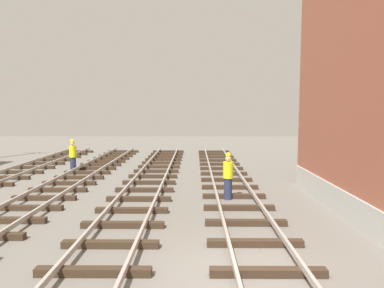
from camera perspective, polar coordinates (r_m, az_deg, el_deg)
The scene contains 5 objects.
ground_plane at distance 8.30m, azimuth 8.01°, elevation -19.91°, with size 80.00×80.00×0.00m, color slate.
track_near_building at distance 8.33m, azimuth 11.88°, elevation -18.88°, with size 2.50×45.73×0.32m.
track_centre at distance 8.46m, azimuth -15.25°, elevation -18.57°, with size 2.50×45.73×0.32m.
track_worker_foreground at distance 14.37m, azimuth 5.70°, elevation -5.05°, with size 0.40×0.40×1.87m.
track_worker_distant at distance 21.55m, azimuth -18.23°, elevation -1.77°, with size 0.40×0.40×1.87m.
Camera 1 is at (-1.03, -7.43, 3.55)m, focal length 33.91 mm.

